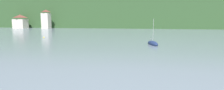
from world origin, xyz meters
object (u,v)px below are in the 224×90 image
Objects in this scene: shore_building_west at (20,22)px; shore_building_westcentral at (46,19)px; mooring_buoy_near at (44,38)px; sailboat_far_5 at (153,44)px.

shore_building_westcentral is (15.99, -0.67, 1.20)m from shore_building_west.
mooring_buoy_near is at bearing -60.70° from shore_building_westcentral.
mooring_buoy_near is (40.81, -44.91, -3.63)m from shore_building_west.
sailboat_far_5 reaches higher than mooring_buoy_near.
shore_building_west is at bearing -147.84° from sailboat_far_5.
mooring_buoy_near is (-28.42, 9.03, -0.24)m from sailboat_far_5.
shore_building_west is 60.79m from mooring_buoy_near.
shore_building_westcentral is 24.22× the size of mooring_buoy_near.
shore_building_westcentral is at bearing 119.30° from mooring_buoy_near.
shore_building_westcentral is at bearing -154.93° from sailboat_far_5.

